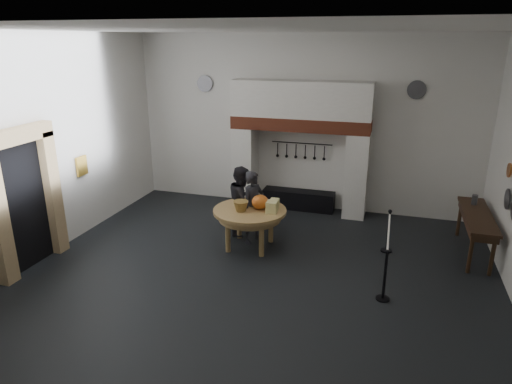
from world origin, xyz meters
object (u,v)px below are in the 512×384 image
(visitor_near, at_px, (253,207))
(side_table, at_px, (478,215))
(iron_range, at_px, (298,200))
(barrier_post_far, at_px, (388,232))
(work_table, at_px, (250,211))
(visitor_far, at_px, (242,200))
(barrier_post_near, at_px, (385,277))

(visitor_near, xyz_separation_m, side_table, (4.63, 0.77, 0.05))
(iron_range, height_order, barrier_post_far, barrier_post_far)
(iron_range, relative_size, work_table, 1.21)
(iron_range, relative_size, visitor_far, 1.18)
(work_table, distance_m, visitor_near, 0.28)
(work_table, bearing_deg, barrier_post_near, -25.50)
(visitor_far, xyz_separation_m, barrier_post_far, (3.29, -0.05, -0.36))
(iron_range, distance_m, barrier_post_near, 4.66)
(side_table, distance_m, barrier_post_far, 1.84)
(iron_range, distance_m, side_table, 4.44)
(visitor_far, bearing_deg, work_table, -157.40)
(iron_range, distance_m, visitor_far, 2.24)
(barrier_post_far, bearing_deg, side_table, 13.67)
(side_table, height_order, barrier_post_near, same)
(work_table, bearing_deg, side_table, 12.78)
(work_table, xyz_separation_m, visitor_near, (-0.00, 0.28, -0.02))
(work_table, bearing_deg, barrier_post_far, 12.23)
(barrier_post_far, bearing_deg, visitor_near, -173.15)
(side_table, bearing_deg, iron_range, 158.82)
(work_table, height_order, barrier_post_near, barrier_post_near)
(barrier_post_near, bearing_deg, side_table, 54.25)
(side_table, bearing_deg, visitor_near, -170.54)
(side_table, relative_size, barrier_post_near, 2.44)
(visitor_near, bearing_deg, side_table, -52.08)
(visitor_near, height_order, side_table, visitor_near)
(side_table, bearing_deg, work_table, -167.22)
(visitor_near, xyz_separation_m, visitor_far, (-0.40, 0.40, -0.01))
(visitor_near, relative_size, barrier_post_near, 1.82)
(visitor_far, distance_m, side_table, 5.05)
(work_table, xyz_separation_m, barrier_post_far, (2.88, 0.63, -0.39))
(work_table, bearing_deg, visitor_far, 120.82)
(iron_range, relative_size, side_table, 0.86)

